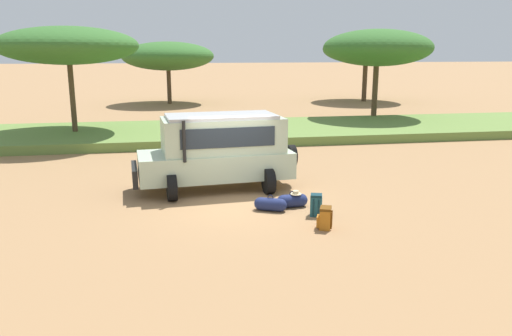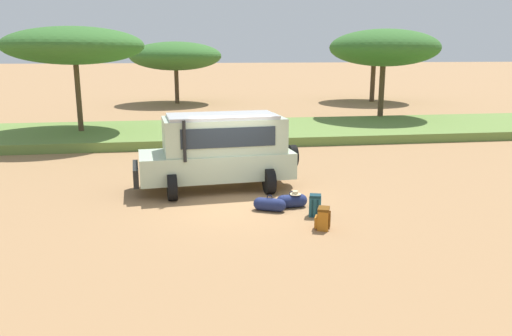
{
  "view_description": "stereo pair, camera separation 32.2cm",
  "coord_description": "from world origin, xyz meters",
  "px_view_note": "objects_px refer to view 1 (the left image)",
  "views": [
    {
      "loc": [
        -1.87,
        -14.16,
        4.45
      ],
      "look_at": [
        0.63,
        0.14,
        1.0
      ],
      "focal_mm": 35.0,
      "sensor_mm": 36.0,
      "label": 1
    },
    {
      "loc": [
        -1.55,
        -14.21,
        4.45
      ],
      "look_at": [
        0.63,
        0.14,
        1.0
      ],
      "focal_mm": 35.0,
      "sensor_mm": 36.0,
      "label": 2
    }
  ],
  "objects_px": {
    "duffel_bag_soft_canvas": "(270,204)",
    "acacia_tree_right_mid": "(366,49)",
    "acacia_tree_centre_back": "(377,48)",
    "acacia_tree_far_left": "(68,46)",
    "backpack_beside_front_wheel": "(325,218)",
    "safari_vehicle": "(219,150)",
    "duffel_bag_low_black_case": "(292,201)",
    "acacia_tree_left_mid": "(168,56)",
    "backpack_cluster_center": "(316,205)"
  },
  "relations": [
    {
      "from": "safari_vehicle",
      "to": "acacia_tree_centre_back",
      "type": "distance_m",
      "value": 17.7
    },
    {
      "from": "acacia_tree_far_left",
      "to": "acacia_tree_right_mid",
      "type": "bearing_deg",
      "value": 36.23
    },
    {
      "from": "acacia_tree_centre_back",
      "to": "acacia_tree_right_mid",
      "type": "relative_size",
      "value": 0.87
    },
    {
      "from": "duffel_bag_low_black_case",
      "to": "acacia_tree_right_mid",
      "type": "xyz_separation_m",
      "value": [
        13.6,
        28.54,
        4.28
      ]
    },
    {
      "from": "acacia_tree_far_left",
      "to": "acacia_tree_right_mid",
      "type": "height_order",
      "value": "acacia_tree_right_mid"
    },
    {
      "from": "backpack_beside_front_wheel",
      "to": "acacia_tree_left_mid",
      "type": "height_order",
      "value": "acacia_tree_left_mid"
    },
    {
      "from": "acacia_tree_right_mid",
      "to": "duffel_bag_soft_canvas",
      "type": "bearing_deg",
      "value": -116.42
    },
    {
      "from": "backpack_cluster_center",
      "to": "acacia_tree_right_mid",
      "type": "bearing_deg",
      "value": 65.91
    },
    {
      "from": "safari_vehicle",
      "to": "duffel_bag_low_black_case",
      "type": "xyz_separation_m",
      "value": [
        1.89,
        -2.34,
        -1.1
      ]
    },
    {
      "from": "backpack_beside_front_wheel",
      "to": "duffel_bag_low_black_case",
      "type": "height_order",
      "value": "backpack_beside_front_wheel"
    },
    {
      "from": "acacia_tree_far_left",
      "to": "backpack_beside_front_wheel",
      "type": "bearing_deg",
      "value": -59.66
    },
    {
      "from": "acacia_tree_centre_back",
      "to": "acacia_tree_left_mid",
      "type": "bearing_deg",
      "value": 132.39
    },
    {
      "from": "safari_vehicle",
      "to": "acacia_tree_right_mid",
      "type": "height_order",
      "value": "acacia_tree_right_mid"
    },
    {
      "from": "acacia_tree_far_left",
      "to": "safari_vehicle",
      "type": "bearing_deg",
      "value": -58.8
    },
    {
      "from": "safari_vehicle",
      "to": "duffel_bag_soft_canvas",
      "type": "height_order",
      "value": "safari_vehicle"
    },
    {
      "from": "duffel_bag_soft_canvas",
      "to": "acacia_tree_centre_back",
      "type": "bearing_deg",
      "value": 58.48
    },
    {
      "from": "backpack_beside_front_wheel",
      "to": "duffel_bag_low_black_case",
      "type": "bearing_deg",
      "value": 101.4
    },
    {
      "from": "acacia_tree_centre_back",
      "to": "acacia_tree_right_mid",
      "type": "distance_m",
      "value": 13.5
    },
    {
      "from": "backpack_beside_front_wheel",
      "to": "duffel_bag_low_black_case",
      "type": "xyz_separation_m",
      "value": [
        -0.38,
        1.89,
        -0.08
      ]
    },
    {
      "from": "duffel_bag_soft_canvas",
      "to": "acacia_tree_far_left",
      "type": "height_order",
      "value": "acacia_tree_far_left"
    },
    {
      "from": "duffel_bag_low_black_case",
      "to": "acacia_tree_left_mid",
      "type": "xyz_separation_m",
      "value": [
        -3.33,
        29.47,
        3.73
      ]
    },
    {
      "from": "duffel_bag_low_black_case",
      "to": "acacia_tree_left_mid",
      "type": "bearing_deg",
      "value": 96.46
    },
    {
      "from": "backpack_cluster_center",
      "to": "acacia_tree_centre_back",
      "type": "height_order",
      "value": "acacia_tree_centre_back"
    },
    {
      "from": "safari_vehicle",
      "to": "acacia_tree_right_mid",
      "type": "xyz_separation_m",
      "value": [
        15.49,
        26.2,
        3.18
      ]
    },
    {
      "from": "backpack_cluster_center",
      "to": "acacia_tree_far_left",
      "type": "distance_m",
      "value": 16.56
    },
    {
      "from": "acacia_tree_far_left",
      "to": "acacia_tree_right_mid",
      "type": "relative_size",
      "value": 0.9
    },
    {
      "from": "duffel_bag_low_black_case",
      "to": "acacia_tree_centre_back",
      "type": "height_order",
      "value": "acacia_tree_centre_back"
    },
    {
      "from": "backpack_cluster_center",
      "to": "backpack_beside_front_wheel",
      "type": "bearing_deg",
      "value": -94.24
    },
    {
      "from": "duffel_bag_soft_canvas",
      "to": "safari_vehicle",
      "type": "bearing_deg",
      "value": 114.99
    },
    {
      "from": "backpack_cluster_center",
      "to": "acacia_tree_left_mid",
      "type": "bearing_deg",
      "value": 97.13
    },
    {
      "from": "acacia_tree_right_mid",
      "to": "safari_vehicle",
      "type": "bearing_deg",
      "value": -120.58
    },
    {
      "from": "acacia_tree_far_left",
      "to": "acacia_tree_left_mid",
      "type": "height_order",
      "value": "acacia_tree_far_left"
    },
    {
      "from": "safari_vehicle",
      "to": "acacia_tree_left_mid",
      "type": "xyz_separation_m",
      "value": [
        -1.45,
        27.13,
        2.63
      ]
    },
    {
      "from": "backpack_beside_front_wheel",
      "to": "acacia_tree_centre_back",
      "type": "bearing_deg",
      "value": 63.67
    },
    {
      "from": "acacia_tree_right_mid",
      "to": "acacia_tree_far_left",
      "type": "bearing_deg",
      "value": -143.77
    },
    {
      "from": "acacia_tree_far_left",
      "to": "acacia_tree_left_mid",
      "type": "distance_m",
      "value": 17.52
    },
    {
      "from": "duffel_bag_soft_canvas",
      "to": "acacia_tree_right_mid",
      "type": "relative_size",
      "value": 0.11
    },
    {
      "from": "backpack_cluster_center",
      "to": "safari_vehicle",
      "type": "bearing_deg",
      "value": 126.28
    },
    {
      "from": "duffel_bag_low_black_case",
      "to": "duffel_bag_soft_canvas",
      "type": "relative_size",
      "value": 1.03
    },
    {
      "from": "duffel_bag_soft_canvas",
      "to": "acacia_tree_left_mid",
      "type": "bearing_deg",
      "value": 95.08
    },
    {
      "from": "duffel_bag_low_black_case",
      "to": "acacia_tree_centre_back",
      "type": "bearing_deg",
      "value": 59.97
    },
    {
      "from": "safari_vehicle",
      "to": "duffel_bag_low_black_case",
      "type": "height_order",
      "value": "safari_vehicle"
    },
    {
      "from": "acacia_tree_far_left",
      "to": "duffel_bag_soft_canvas",
      "type": "bearing_deg",
      "value": -59.98
    },
    {
      "from": "backpack_cluster_center",
      "to": "duffel_bag_soft_canvas",
      "type": "height_order",
      "value": "backpack_cluster_center"
    },
    {
      "from": "acacia_tree_left_mid",
      "to": "safari_vehicle",
      "type": "bearing_deg",
      "value": -86.95
    },
    {
      "from": "backpack_cluster_center",
      "to": "acacia_tree_centre_back",
      "type": "relative_size",
      "value": 0.09
    },
    {
      "from": "acacia_tree_left_mid",
      "to": "duffel_bag_low_black_case",
      "type": "bearing_deg",
      "value": -83.54
    },
    {
      "from": "safari_vehicle",
      "to": "acacia_tree_far_left",
      "type": "bearing_deg",
      "value": 121.2
    },
    {
      "from": "backpack_cluster_center",
      "to": "acacia_tree_far_left",
      "type": "height_order",
      "value": "acacia_tree_far_left"
    },
    {
      "from": "duffel_bag_low_black_case",
      "to": "acacia_tree_right_mid",
      "type": "height_order",
      "value": "acacia_tree_right_mid"
    }
  ]
}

